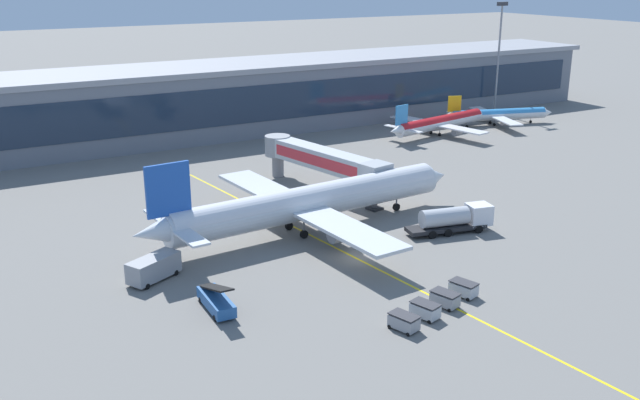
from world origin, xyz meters
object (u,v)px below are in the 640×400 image
object	(u,v)px
lavatory_truck	(155,267)
baggage_cart_2	(445,299)
fuel_tanker	(455,219)
baggage_cart_3	(463,288)
belt_loader	(216,300)
baggage_cart_1	(425,310)
baggage_cart_0	(404,322)
commuter_jet_far	(440,122)
commuter_jet_near	(498,114)
main_airliner	(310,202)

from	to	relation	value
lavatory_truck	baggage_cart_2	bearing A→B (deg)	-41.73
fuel_tanker	baggage_cart_3	distance (m)	17.99
belt_loader	lavatory_truck	xyz separation A→B (m)	(-2.91, 9.66, 0.43)
lavatory_truck	baggage_cart_1	bearing A→B (deg)	-47.28
lavatory_truck	baggage_cart_0	bearing A→B (deg)	-53.42
fuel_tanker	baggage_cart_2	xyz separation A→B (m)	(-13.92, -15.22, -0.96)
baggage_cart_3	commuter_jet_far	world-z (taller)	commuter_jet_far
lavatory_truck	baggage_cart_3	bearing A→B (deg)	-36.78
lavatory_truck	baggage_cart_2	world-z (taller)	lavatory_truck
fuel_tanker	commuter_jet_near	distance (m)	66.42
fuel_tanker	lavatory_truck	distance (m)	36.36
baggage_cart_3	baggage_cart_1	bearing A→B (deg)	-163.53
fuel_tanker	lavatory_truck	size ratio (longest dim) A/B	1.78
baggage_cart_0	baggage_cart_3	distance (m)	9.60
baggage_cart_1	commuter_jet_near	world-z (taller)	commuter_jet_near
baggage_cart_0	baggage_cart_1	distance (m)	3.20
lavatory_truck	baggage_cart_0	distance (m)	26.87
baggage_cart_2	commuter_jet_near	bearing A→B (deg)	43.71
fuel_tanker	baggage_cart_0	bearing A→B (deg)	-139.67
lavatory_truck	baggage_cart_0	size ratio (longest dim) A/B	2.09
baggage_cart_0	baggage_cart_2	distance (m)	6.40
baggage_cart_2	commuter_jet_near	world-z (taller)	commuter_jet_near
main_airliner	commuter_jet_far	bearing A→B (deg)	35.74
baggage_cart_0	baggage_cart_1	size ratio (longest dim) A/B	1.00
lavatory_truck	baggage_cart_1	size ratio (longest dim) A/B	2.09
baggage_cart_2	belt_loader	bearing A→B (deg)	152.30
fuel_tanker	baggage_cart_0	size ratio (longest dim) A/B	3.72
baggage_cart_1	commuter_jet_far	distance (m)	77.91
belt_loader	baggage_cart_1	bearing A→B (deg)	-34.25
baggage_cart_2	commuter_jet_near	xyz separation A→B (m)	(62.88, 60.11, 1.37)
baggage_cart_1	commuter_jet_near	distance (m)	89.86
baggage_cart_0	fuel_tanker	bearing A→B (deg)	40.33
lavatory_truck	commuter_jet_far	bearing A→B (deg)	29.62
main_airliner	baggage_cart_1	xyz separation A→B (m)	(-1.84, -25.31, -2.98)
fuel_tanker	baggage_cart_3	xyz separation A→B (m)	(-10.86, -14.31, -0.96)
baggage_cart_2	fuel_tanker	bearing A→B (deg)	47.54
baggage_cart_3	commuter_jet_far	bearing A→B (deg)	53.02
commuter_jet_far	commuter_jet_near	world-z (taller)	commuter_jet_far
baggage_cart_3	commuter_jet_near	xyz separation A→B (m)	(59.81, 59.20, 1.37)
belt_loader	commuter_jet_near	size ratio (longest dim) A/B	0.29
fuel_tanker	baggage_cart_3	world-z (taller)	fuel_tanker
lavatory_truck	baggage_cart_1	xyz separation A→B (m)	(19.08, -20.67, -0.64)
commuter_jet_far	commuter_jet_near	size ratio (longest dim) A/B	1.15
commuter_jet_far	lavatory_truck	bearing A→B (deg)	-150.38
baggage_cart_3	commuter_jet_near	size ratio (longest dim) A/B	0.12
baggage_cart_3	commuter_jet_far	size ratio (longest dim) A/B	0.11
baggage_cart_1	commuter_jet_near	bearing A→B (deg)	42.78
fuel_tanker	belt_loader	size ratio (longest dim) A/B	1.60
fuel_tanker	commuter_jet_near	size ratio (longest dim) A/B	0.46
baggage_cart_0	belt_loader	bearing A→B (deg)	137.71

